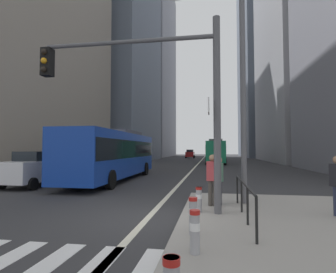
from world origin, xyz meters
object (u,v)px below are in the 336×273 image
object	(u,v)px
sedan_white_oncoming	(37,168)
bollard_right	(193,214)
traffic_signal_gantry	(153,85)
bollard_back	(199,198)
city_bus_red_receding	(216,151)
car_receding_near	(217,154)
pedestrian_walking	(213,177)
bollard_left	(195,229)
street_lamp_post	(243,61)
car_oncoming_mid	(190,154)
pedestrian_far	(219,178)
city_bus_blue_oncoming	(115,153)

from	to	relation	value
sedan_white_oncoming	bollard_right	size ratio (longest dim) A/B	5.24
traffic_signal_gantry	bollard_back	size ratio (longest dim) A/B	7.92
city_bus_red_receding	car_receding_near	size ratio (longest dim) A/B	2.65
car_receding_near	pedestrian_walking	size ratio (longest dim) A/B	2.38
bollard_left	pedestrian_walking	xyz separation A→B (m)	(0.34, 4.24, 0.52)
street_lamp_post	bollard_right	xyz separation A→B (m)	(-1.56, -3.80, -4.67)
pedestrian_walking	car_oncoming_mid	bearing A→B (deg)	95.40
city_bus_red_receding	traffic_signal_gantry	world-z (taller)	traffic_signal_gantry
pedestrian_walking	pedestrian_far	bearing A→B (deg)	57.32
city_bus_blue_oncoming	pedestrian_walking	bearing A→B (deg)	-50.46
city_bus_blue_oncoming	traffic_signal_gantry	world-z (taller)	traffic_signal_gantry
car_receding_near	bollard_right	world-z (taller)	car_receding_near
street_lamp_post	pedestrian_walking	world-z (taller)	street_lamp_post
bollard_right	pedestrian_far	size ratio (longest dim) A/B	0.51
car_receding_near	street_lamp_post	distance (m)	51.17
street_lamp_post	bollard_left	xyz separation A→B (m)	(-1.45, -4.90, -4.69)
traffic_signal_gantry	bollard_right	distance (m)	4.28
city_bus_red_receding	car_oncoming_mid	xyz separation A→B (m)	(-5.48, 22.48, -0.85)
car_receding_near	pedestrian_far	bearing A→B (deg)	-90.91
city_bus_blue_oncoming	bollard_right	xyz separation A→B (m)	(5.97, -10.92, -1.22)
bollard_left	car_receding_near	bearing A→B (deg)	88.58
bollard_back	pedestrian_far	size ratio (longest dim) A/B	0.46
city_bus_blue_oncoming	street_lamp_post	size ratio (longest dim) A/B	1.49
sedan_white_oncoming	city_bus_red_receding	distance (m)	27.36
sedan_white_oncoming	traffic_signal_gantry	xyz separation A→B (m)	(7.95, -5.58, 3.11)
bollard_left	bollard_right	size ratio (longest dim) A/B	0.96
car_receding_near	bollard_back	size ratio (longest dim) A/B	5.44
city_bus_blue_oncoming	bollard_back	xyz separation A→B (m)	(6.00, -8.72, -1.26)
sedan_white_oncoming	pedestrian_far	xyz separation A→B (m)	(10.01, -4.14, 0.07)
city_bus_red_receding	street_lamp_post	bearing A→B (deg)	-88.87
bollard_left	bollard_back	size ratio (longest dim) A/B	1.05
bollard_left	pedestrian_walking	world-z (taller)	pedestrian_walking
sedan_white_oncoming	street_lamp_post	xyz separation A→B (m)	(10.89, -3.84, 4.29)
city_bus_blue_oncoming	bollard_back	bearing A→B (deg)	-55.49
car_oncoming_mid	city_bus_red_receding	bearing A→B (deg)	-76.29
car_receding_near	bollard_back	distance (m)	52.61
city_bus_red_receding	pedestrian_far	size ratio (longest dim) A/B	6.66
street_lamp_post	bollard_back	bearing A→B (deg)	-133.81
sedan_white_oncoming	traffic_signal_gantry	size ratio (longest dim) A/B	0.73
bollard_left	pedestrian_far	bearing A→B (deg)	82.91
city_bus_red_receding	bollard_left	xyz separation A→B (m)	(-0.88, -34.07, -1.24)
city_bus_blue_oncoming	pedestrian_far	distance (m)	9.99
car_receding_near	car_oncoming_mid	bearing A→B (deg)	173.62
car_oncoming_mid	city_bus_blue_oncoming	bearing A→B (deg)	-91.89
street_lamp_post	bollard_right	size ratio (longest dim) A/B	9.63
bollard_left	pedestrian_far	xyz separation A→B (m)	(0.57, 4.61, 0.46)
bollard_left	bollard_back	xyz separation A→B (m)	(-0.08, 3.30, -0.02)
city_bus_red_receding	traffic_signal_gantry	xyz separation A→B (m)	(-2.36, -30.91, 2.27)
car_receding_near	bollard_back	world-z (taller)	car_receding_near
sedan_white_oncoming	city_bus_red_receding	size ratio (longest dim) A/B	0.40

